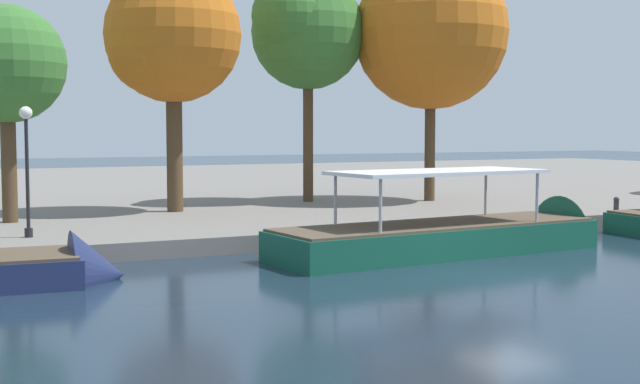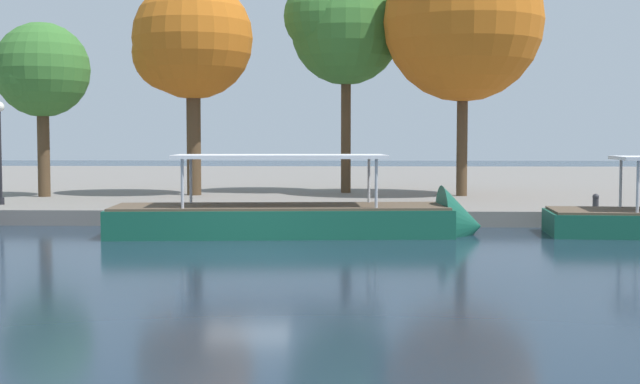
% 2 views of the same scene
% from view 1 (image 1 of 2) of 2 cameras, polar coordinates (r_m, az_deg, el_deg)
% --- Properties ---
extents(ground_plane, '(220.00, 220.00, 0.00)m').
position_cam_1_polar(ground_plane, '(24.77, 12.52, -5.50)').
color(ground_plane, '#192838').
extents(dock_promenade, '(120.00, 55.00, 0.60)m').
position_cam_1_polar(dock_promenade, '(56.18, -10.41, 0.20)').
color(dock_promenade, slate).
rests_on(dock_promenade, ground_plane).
extents(tour_boat_1, '(13.04, 4.07, 3.93)m').
position_cam_1_polar(tour_boat_1, '(29.30, 9.51, -3.16)').
color(tour_boat_1, '#14513D').
rests_on(tour_boat_1, ground_plane).
extents(mooring_bollard_0, '(0.25, 0.25, 0.64)m').
position_cam_1_polar(mooring_bollard_0, '(39.10, 19.14, -0.73)').
color(mooring_bollard_0, '#2D2D33').
rests_on(mooring_bollard_0, dock_promenade).
extents(lamp_post, '(0.42, 0.42, 4.29)m').
position_cam_1_polar(lamp_post, '(29.48, -18.95, 2.43)').
color(lamp_post, black).
rests_on(lamp_post, dock_promenade).
extents(tree_0, '(4.46, 4.46, 8.24)m').
position_cam_1_polar(tree_0, '(34.45, -20.26, 7.73)').
color(tree_0, '#4C3823').
rests_on(tree_0, dock_promenade).
extents(tree_1, '(7.61, 7.61, 12.12)m').
position_cam_1_polar(tree_1, '(42.91, 7.07, 10.81)').
color(tree_1, '#4C3823').
rests_on(tree_1, dock_promenade).
extents(tree_2, '(5.84, 5.84, 10.51)m').
position_cam_1_polar(tree_2, '(37.43, -9.84, 10.10)').
color(tree_2, '#4C3823').
rests_on(tree_2, dock_promenade).
extents(tree_5, '(5.89, 5.56, 11.04)m').
position_cam_1_polar(tree_5, '(42.02, -0.93, 10.71)').
color(tree_5, '#4C3823').
rests_on(tree_5, dock_promenade).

